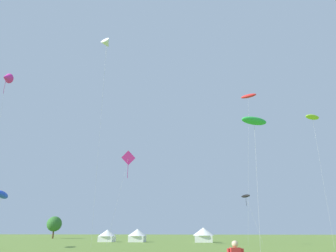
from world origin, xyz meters
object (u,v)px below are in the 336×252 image
object	(u,v)px
kite_magenta_diamond	(128,159)
tree_distant_left	(54,224)
kite_lime_parafoil	(312,117)
kite_blue_parafoil	(2,195)
kite_red_parafoil	(248,96)
festival_tent_left	(204,234)
festival_tent_center	(137,235)
kite_green_parafoil	(254,121)
kite_white_delta	(107,44)
festival_tent_right	(107,235)
kite_magenta_delta	(6,78)
kite_black_parafoil	(246,196)

from	to	relation	value
kite_magenta_diamond	tree_distant_left	bearing A→B (deg)	128.12
kite_lime_parafoil	tree_distant_left	xyz separation A→B (m)	(-61.19, 43.00, -14.41)
kite_blue_parafoil	kite_red_parafoil	bearing A→B (deg)	20.21
kite_red_parafoil	kite_blue_parafoil	bearing A→B (deg)	-159.79
kite_lime_parafoil	tree_distant_left	distance (m)	76.16
festival_tent_left	festival_tent_center	bearing A→B (deg)	-180.00
kite_green_parafoil	kite_white_delta	size ratio (longest dim) A/B	0.34
kite_green_parafoil	festival_tent_right	world-z (taller)	kite_green_parafoil
tree_distant_left	kite_lime_parafoil	bearing A→B (deg)	-35.10
kite_red_parafoil	festival_tent_center	distance (m)	34.59
kite_magenta_delta	kite_black_parafoil	world-z (taller)	kite_magenta_delta
kite_green_parafoil	kite_blue_parafoil	world-z (taller)	kite_green_parafoil
kite_blue_parafoil	kite_black_parafoil	bearing A→B (deg)	22.83
kite_magenta_diamond	kite_lime_parafoil	bearing A→B (deg)	-4.09
kite_green_parafoil	kite_lime_parafoil	xyz separation A→B (m)	(12.11, 19.30, 7.13)
kite_magenta_delta	kite_magenta_diamond	size ratio (longest dim) A/B	1.89
kite_white_delta	kite_magenta_delta	bearing A→B (deg)	-173.78
kite_magenta_delta	kite_magenta_diamond	world-z (taller)	kite_magenta_delta
kite_lime_parafoil	kite_magenta_delta	bearing A→B (deg)	-175.75
kite_magenta_delta	kite_magenta_diamond	xyz separation A→B (m)	(20.23, 5.74, -13.27)
kite_green_parafoil	festival_tent_left	xyz separation A→B (m)	(-5.26, 36.62, -9.82)
kite_lime_parafoil	kite_magenta_diamond	bearing A→B (deg)	175.91
kite_black_parafoil	festival_tent_right	bearing A→B (deg)	159.73
kite_magenta_delta	tree_distant_left	world-z (taller)	kite_magenta_delta
kite_green_parafoil	kite_blue_parafoil	size ratio (longest dim) A/B	1.58
kite_white_delta	kite_black_parafoil	size ratio (longest dim) A/B	4.29
kite_green_parafoil	festival_tent_center	bearing A→B (deg)	116.66
kite_magenta_delta	kite_blue_parafoil	xyz separation A→B (m)	(5.33, -3.20, -19.79)
kite_blue_parafoil	kite_black_parafoil	size ratio (longest dim) A/B	0.93
kite_magenta_delta	kite_black_parafoil	size ratio (longest dim) A/B	3.46
festival_tent_center	kite_magenta_diamond	bearing A→B (deg)	-84.72
kite_lime_parafoil	festival_tent_center	world-z (taller)	kite_lime_parafoil
kite_magenta_diamond	kite_green_parafoil	world-z (taller)	kite_magenta_diamond
kite_red_parafoil	festival_tent_right	world-z (taller)	kite_red_parafoil
kite_magenta_delta	kite_red_parafoil	xyz separation A→B (m)	(41.17, 10.00, -1.12)
kite_magenta_delta	kite_green_parafoil	distance (m)	43.11
festival_tent_center	festival_tent_left	size ratio (longest dim) A/B	0.91
kite_magenta_delta	tree_distant_left	xyz separation A→B (m)	(-11.88, 46.66, -22.45)
kite_white_delta	festival_tent_left	xyz separation A→B (m)	(15.48, 19.18, -31.58)
kite_red_parafoil	kite_white_delta	bearing A→B (deg)	-161.64
kite_lime_parafoil	festival_tent_right	size ratio (longest dim) A/B	5.25
kite_green_parafoil	kite_lime_parafoil	size ratio (longest dim) A/B	0.62
kite_green_parafoil	kite_blue_parafoil	distance (m)	34.53
kite_black_parafoil	festival_tent_left	xyz separation A→B (m)	(-7.37, 9.87, -6.08)
kite_magenta_delta	kite_blue_parafoil	world-z (taller)	kite_magenta_delta
kite_black_parafoil	tree_distant_left	xyz separation A→B (m)	(-51.19, 35.55, -3.54)
kite_red_parafoil	tree_distant_left	size ratio (longest dim) A/B	4.19
kite_white_delta	kite_black_parafoil	bearing A→B (deg)	22.18
tree_distant_left	festival_tent_center	bearing A→B (deg)	-39.92
kite_lime_parafoil	tree_distant_left	size ratio (longest dim) A/B	3.06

